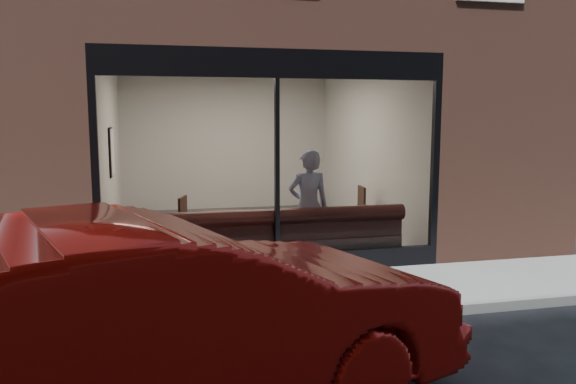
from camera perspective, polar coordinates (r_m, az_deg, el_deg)
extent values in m
plane|color=black|center=(6.36, 2.88, -13.32)|extent=(120.00, 120.00, 0.00)
cube|color=gray|center=(7.26, 0.67, -10.52)|extent=(40.00, 2.00, 0.01)
cube|color=gray|center=(6.29, 3.01, -12.97)|extent=(40.00, 0.10, 0.12)
cube|color=brown|center=(13.87, -21.92, 4.39)|extent=(2.50, 12.00, 3.20)
cube|color=brown|center=(14.74, 8.38, 5.03)|extent=(2.50, 12.00, 3.20)
cube|color=brown|center=(16.79, -7.54, 5.37)|extent=(5.00, 6.00, 3.20)
plane|color=#2D2D30|center=(11.06, -4.30, -4.07)|extent=(6.00, 6.00, 0.00)
plane|color=white|center=(10.86, -4.48, 12.53)|extent=(6.00, 6.00, 0.00)
plane|color=silver|center=(13.80, -6.30, 4.88)|extent=(5.00, 0.00, 5.00)
plane|color=silver|center=(10.75, -17.65, 3.75)|extent=(0.00, 6.00, 6.00)
plane|color=silver|center=(11.49, 8.01, 4.28)|extent=(0.00, 6.00, 6.00)
cube|color=black|center=(8.20, -1.10, -7.32)|extent=(5.00, 0.10, 0.30)
cube|color=black|center=(7.95, -1.15, 12.93)|extent=(5.00, 0.10, 0.40)
cube|color=black|center=(7.95, -1.13, 2.46)|extent=(0.06, 0.10, 2.50)
plane|color=white|center=(7.92, -1.08, 2.44)|extent=(4.80, 0.00, 4.80)
cube|color=#3E1616|center=(8.56, -1.66, -6.16)|extent=(4.00, 0.55, 0.45)
imported|color=#9FAAD4|center=(8.76, 2.08, -1.45)|extent=(0.65, 0.43, 1.77)
cube|color=black|center=(8.89, -6.45, -2.29)|extent=(0.81, 0.81, 0.04)
cube|color=black|center=(9.44, 7.79, -1.72)|extent=(0.71, 0.71, 0.03)
cube|color=black|center=(9.65, -11.67, -4.62)|extent=(0.57, 0.57, 0.04)
cube|color=black|center=(10.82, 6.47, -3.17)|extent=(0.49, 0.49, 0.04)
cube|color=white|center=(10.80, -17.42, 3.90)|extent=(0.02, 0.63, 0.84)
imported|color=#940D08|center=(4.24, -13.51, -13.05)|extent=(5.11, 3.17, 1.59)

